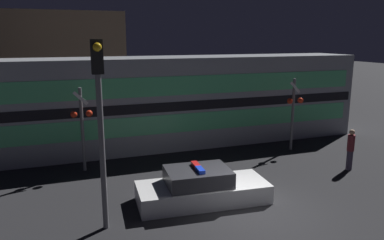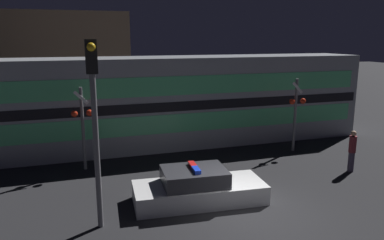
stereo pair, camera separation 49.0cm
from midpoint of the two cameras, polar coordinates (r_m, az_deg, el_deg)
name	(u,v)px [view 2 (the right image)]	position (r m, az deg, el deg)	size (l,w,h in m)	color
ground_plane	(253,216)	(12.05, 10.52, -14.16)	(120.00, 120.00, 0.00)	black
train	(187,101)	(19.06, 0.01, 2.97)	(18.47, 2.95, 4.43)	#999EA5
police_car	(198,188)	(12.60, 2.05, -10.37)	(4.44, 2.05, 1.27)	silver
pedestrian	(352,151)	(16.59, 23.99, -4.31)	(0.29, 0.29, 1.71)	#3F384C
crossing_signal_near	(296,109)	(18.39, 16.31, 1.54)	(0.85, 0.35, 3.48)	slate
crossing_signal_far	(83,122)	(15.65, -15.47, -0.36)	(0.85, 0.35, 3.43)	slate
traffic_light_corner	(94,110)	(10.38, -13.36, 1.43)	(0.30, 0.46, 5.32)	slate
building_left	(64,68)	(25.49, -18.34, 7.47)	(7.59, 6.39, 6.83)	brown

